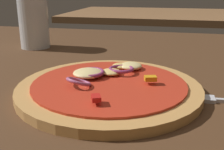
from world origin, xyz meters
The scene contains 4 objects.
dining_table centered at (0.00, 0.00, 0.02)m, with size 1.44×1.10×0.03m.
pizza centered at (0.06, 0.00, 0.04)m, with size 0.26×0.26×0.03m.
beer_glass centered at (-0.19, 0.25, 0.09)m, with size 0.07×0.07×0.13m.
background_table centered at (0.00, 1.23, 0.02)m, with size 0.90×0.66×0.03m.
Camera 1 is at (0.14, -0.35, 0.18)m, focal length 43.68 mm.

